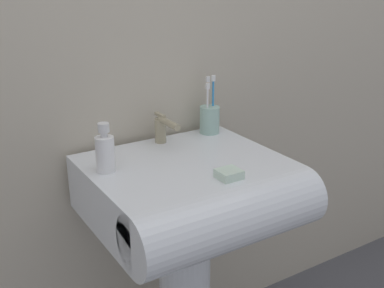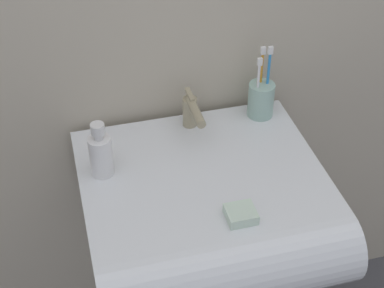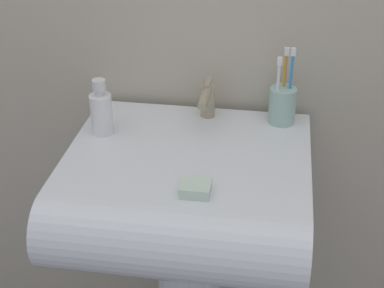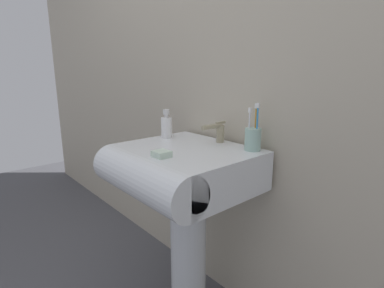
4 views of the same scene
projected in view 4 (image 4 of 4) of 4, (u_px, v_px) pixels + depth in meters
wall_back at (232, 62)px, 1.39m from camera, size 5.00×0.05×2.40m
sink_pedestal at (188, 250)px, 1.42m from camera, size 0.17×0.17×0.67m
sink_basin at (177, 169)px, 1.28m from camera, size 0.57×0.54×0.17m
faucet at (218, 131)px, 1.38m from camera, size 0.04×0.14×0.10m
toothbrush_cup at (253, 138)px, 1.25m from camera, size 0.07×0.07×0.20m
soap_bottle at (167, 126)px, 1.49m from camera, size 0.05×0.05×0.14m
bar_soap at (161, 154)px, 1.16m from camera, size 0.06×0.06×0.02m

